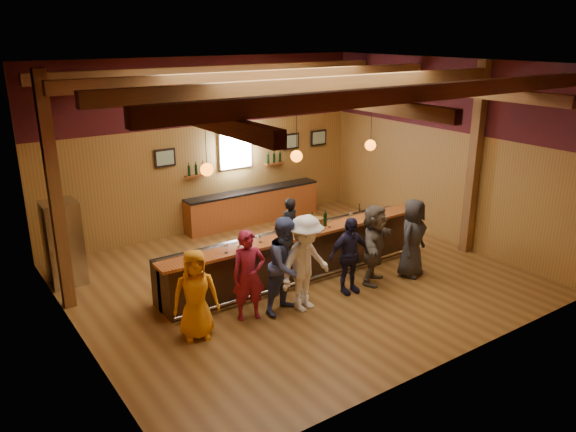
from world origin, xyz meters
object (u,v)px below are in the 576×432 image
Objects in this scene: customer_orange at (196,294)px; customer_brown at (374,244)px; customer_white at (305,263)px; back_bar_cabinet at (254,206)px; bar_counter at (293,254)px; bartender at (289,229)px; ice_bucket at (318,224)px; customer_denim at (287,265)px; customer_redvest at (249,275)px; customer_navy at (349,255)px; stainless_fridge at (63,243)px; customer_dark at (412,238)px; bottle_a at (312,222)px.

customer_brown reaches higher than customer_orange.
back_bar_cabinet is at bearing 57.62° from customer_white.
bar_counter is 3.76m from back_bar_cabinet.
back_bar_cabinet is at bearing -111.88° from bartender.
ice_bucket is at bearing 31.34° from customer_orange.
customer_white reaches higher than customer_denim.
customer_redvest is 1.07× the size of customer_navy.
customer_brown reaches higher than bartender.
customer_white is at bearing -47.81° from stainless_fridge.
customer_white reaches higher than customer_redvest.
customer_dark reaches higher than customer_brown.
customer_white is at bearing 54.78° from bartender.
bar_counter is 1.57m from customer_white.
ice_bucket is (-0.84, 0.85, 0.38)m from customer_brown.
customer_brown is at bearing 147.76° from customer_dark.
bottle_a is (-0.88, 0.99, 0.38)m from customer_brown.
customer_denim is (-0.99, -1.21, 0.42)m from bar_counter.
customer_orange reaches higher than ice_bucket.
customer_denim is (0.73, -0.16, 0.08)m from customer_redvest.
customer_dark is at bearing -17.07° from customer_denim.
customer_orange is 4.06m from customer_brown.
customer_denim is 5.41× the size of bottle_a.
customer_denim is 1.71m from bottle_a.
customer_brown is 1.25m from ice_bucket.
stainless_fridge is at bearing 120.36° from customer_white.
customer_navy is at bearing -82.42° from bottle_a.
customer_redvest is (1.10, 0.06, 0.05)m from customer_orange.
bartender is 1.30m from ice_bucket.
back_bar_cabinet is 4.79m from customer_brown.
customer_brown is at bearing 16.77° from customer_orange.
customer_orange reaches higher than bar_counter.
bartender is at bearing 48.67° from customer_orange.
customer_white is at bearing 150.36° from customer_brown.
bar_counter is at bearing 126.90° from customer_dark.
bar_counter is 3.63× the size of customer_dark.
back_bar_cabinet is 15.55× the size of ice_bucket.
customer_redvest is 0.91× the size of customer_white.
bar_counter is 1.39m from customer_navy.
back_bar_cabinet is at bearing 71.66° from bar_counter.
customer_navy is at bearing 15.33° from customer_orange.
customer_orange is 3.32m from customer_navy.
bartender is at bearing 106.43° from customer_dark.
bartender is at bearing 85.76° from ice_bucket.
customer_redvest is at bearing 21.09° from customer_orange.
stainless_fridge is at bearing 146.27° from customer_navy.
bartender is at bearing 95.31° from customer_navy.
bar_counter is 2.05m from customer_redvest.
stainless_fridge reaches higher than bar_counter.
back_bar_cabinet is 2.82m from bartender.
stainless_fridge is at bearing 127.99° from customer_orange.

